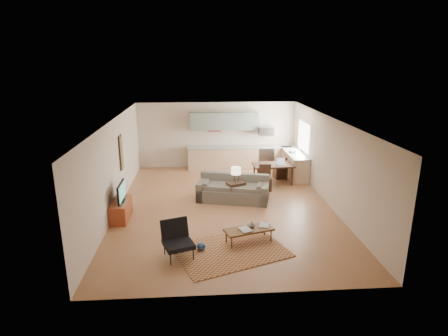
{
  "coord_description": "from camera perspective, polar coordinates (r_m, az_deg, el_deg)",
  "views": [
    {
      "loc": [
        -0.78,
        -10.75,
        4.41
      ],
      "look_at": [
        0.0,
        0.3,
        1.15
      ],
      "focal_mm": 30.0,
      "sensor_mm": 36.0,
      "label": 1
    }
  ],
  "objects": [
    {
      "name": "coffee_table",
      "position": [
        9.45,
        3.79,
        -10.2
      ],
      "size": [
        1.31,
        0.83,
        0.37
      ],
      "primitive_type": null,
      "rotation": [
        0.0,
        0.0,
        0.3
      ],
      "color": "#533315",
      "rests_on": "floor"
    },
    {
      "name": "dining_chair_near",
      "position": [
        13.01,
        6.32,
        -1.48
      ],
      "size": [
        0.45,
        0.47,
        0.88
      ],
      "primitive_type": null,
      "rotation": [
        0.0,
        0.0,
        -0.07
      ],
      "color": "#321F15",
      "rests_on": "floor"
    },
    {
      "name": "upper_cabinets",
      "position": [
        15.32,
        0.06,
        7.15
      ],
      "size": [
        2.8,
        0.34,
        0.7
      ],
      "primitive_type": "cube",
      "color": "gray",
      "rests_on": "room"
    },
    {
      "name": "tv_credenza",
      "position": [
        11.09,
        -15.42,
        -6.17
      ],
      "size": [
        0.45,
        1.16,
        0.54
      ],
      "primitive_type": null,
      "color": "maroon",
      "rests_on": "floor"
    },
    {
      "name": "kitchen_range",
      "position": [
        15.7,
        6.3,
        1.68
      ],
      "size": [
        0.62,
        0.62,
        0.9
      ],
      "primitive_type": "cube",
      "color": "#A5A8AD",
      "rests_on": "ground"
    },
    {
      "name": "sofa",
      "position": [
        11.98,
        1.38,
        -3.13
      ],
      "size": [
        2.52,
        1.56,
        0.82
      ],
      "primitive_type": null,
      "rotation": [
        0.0,
        0.0,
        -0.24
      ],
      "color": "#5D574B",
      "rests_on": "floor"
    },
    {
      "name": "kitchen_counter_right",
      "position": [
        14.78,
        10.66,
        0.6
      ],
      "size": [
        0.64,
        2.26,
        0.92
      ],
      "primitive_type": null,
      "color": "tan",
      "rests_on": "ground"
    },
    {
      "name": "book_a",
      "position": [
        9.24,
        2.56,
        -9.5
      ],
      "size": [
        0.49,
        0.51,
        0.03
      ],
      "primitive_type": "imported",
      "rotation": [
        0.0,
        0.0,
        0.4
      ],
      "color": "maroon",
      "rests_on": "coffee_table"
    },
    {
      "name": "kitchen_microwave",
      "position": [
        15.48,
        6.42,
        5.64
      ],
      "size": [
        0.62,
        0.4,
        0.35
      ],
      "primitive_type": "cube",
      "color": "#A5A8AD",
      "rests_on": "room"
    },
    {
      "name": "laptop",
      "position": [
        13.55,
        8.8,
        0.95
      ],
      "size": [
        0.34,
        0.27,
        0.23
      ],
      "primitive_type": null,
      "rotation": [
        0.0,
        0.0,
        0.15
      ],
      "color": "#A5A8AD",
      "rests_on": "dining_table"
    },
    {
      "name": "table_lamp",
      "position": [
        11.77,
        1.84,
        -1.01
      ],
      "size": [
        0.42,
        0.42,
        0.51
      ],
      "primitive_type": null,
      "rotation": [
        0.0,
        0.0,
        0.47
      ],
      "color": "beige",
      "rests_on": "console_table"
    },
    {
      "name": "rug",
      "position": [
        9.11,
        1.03,
        -12.48
      ],
      "size": [
        2.98,
        2.53,
        0.02
      ],
      "primitive_type": "cube",
      "rotation": [
        0.0,
        0.0,
        0.37
      ],
      "color": "brown",
      "rests_on": "floor"
    },
    {
      "name": "kitchen_counter_back",
      "position": [
        15.54,
        2.31,
        1.65
      ],
      "size": [
        4.26,
        0.64,
        0.92
      ],
      "primitive_type": null,
      "color": "tan",
      "rests_on": "ground"
    },
    {
      "name": "vase",
      "position": [
        9.42,
        4.24,
        -8.55
      ],
      "size": [
        0.16,
        0.16,
        0.17
      ],
      "primitive_type": "imported",
      "rotation": [
        0.0,
        0.0,
        0.0
      ],
      "color": "black",
      "rests_on": "coffee_table"
    },
    {
      "name": "triptych",
      "position": [
        15.47,
        -1.46,
        6.48
      ],
      "size": [
        1.7,
        0.04,
        0.5
      ],
      "primitive_type": null,
      "color": "beige",
      "rests_on": "room"
    },
    {
      "name": "console_table",
      "position": [
        11.95,
        1.82,
        -3.64
      ],
      "size": [
        0.65,
        0.56,
        0.64
      ],
      "primitive_type": null,
      "rotation": [
        0.0,
        0.0,
        0.43
      ],
      "color": "#321F15",
      "rests_on": "floor"
    },
    {
      "name": "armchair",
      "position": [
        8.72,
        -6.98,
        -10.94
      ],
      "size": [
        0.95,
        0.95,
        0.85
      ],
      "primitive_type": null,
      "rotation": [
        0.0,
        0.0,
        0.34
      ],
      "color": "black",
      "rests_on": "floor"
    },
    {
      "name": "book_b",
      "position": [
        9.58,
        5.42,
        -8.58
      ],
      "size": [
        0.41,
        0.45,
        0.02
      ],
      "primitive_type": "imported",
      "rotation": [
        0.0,
        0.0,
        -0.28
      ],
      "color": "navy",
      "rests_on": "coffee_table"
    },
    {
      "name": "soap_bottle",
      "position": [
        14.64,
        10.37,
        2.71
      ],
      "size": [
        0.09,
        0.09,
        0.19
      ],
      "primitive_type": "imported",
      "rotation": [
        0.0,
        0.0,
        -0.0
      ],
      "color": "beige",
      "rests_on": "kitchen_counter_right"
    },
    {
      "name": "tv",
      "position": [
        10.89,
        -15.4,
        -3.57
      ],
      "size": [
        0.09,
        0.89,
        0.54
      ],
      "primitive_type": null,
      "color": "black",
      "rests_on": "tv_credenza"
    },
    {
      "name": "wall_art_left",
      "position": [
        12.24,
        -15.38,
        2.29
      ],
      "size": [
        0.06,
        0.42,
        1.1
      ],
      "primitive_type": null,
      "color": "olive",
      "rests_on": "room"
    },
    {
      "name": "window_right",
      "position": [
        14.61,
        12.02,
        4.74
      ],
      "size": [
        0.02,
        1.4,
        1.05
      ],
      "primitive_type": "cube",
      "color": "white",
      "rests_on": "room"
    },
    {
      "name": "dining_table",
      "position": [
        13.71,
        7.45,
        -0.9
      ],
      "size": [
        1.49,
        0.92,
        0.73
      ],
      "primitive_type": null,
      "rotation": [
        0.0,
        0.0,
        0.06
      ],
      "color": "#321F15",
      "rests_on": "floor"
    },
    {
      "name": "room",
      "position": [
        11.21,
        0.11,
        0.55
      ],
      "size": [
        9.0,
        9.0,
        9.0
      ],
      "color": "#975F3B",
      "rests_on": "ground"
    },
    {
      "name": "dining_chair_far",
      "position": [
        14.39,
        8.48,
        0.15
      ],
      "size": [
        0.48,
        0.49,
        0.86
      ],
      "primitive_type": null,
      "rotation": [
        0.0,
        0.0,
        3.31
      ],
      "color": "#321F15",
      "rests_on": "floor"
    }
  ]
}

